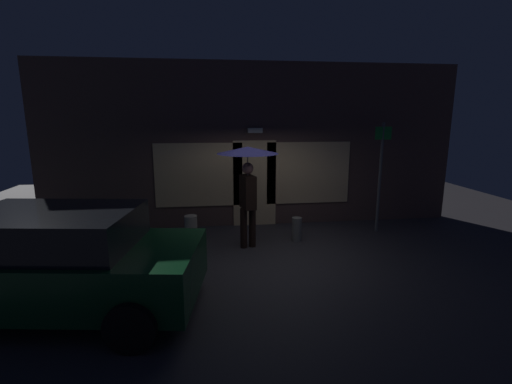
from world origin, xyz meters
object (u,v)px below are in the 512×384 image
parked_car (55,262)px  sidewalk_bollard (191,229)px  street_sign_post (380,171)px  sidewalk_bollard_2 (297,229)px  person_with_umbrella (248,168)px

parked_car → sidewalk_bollard: parked_car is taller
street_sign_post → sidewalk_bollard_2: 2.49m
parked_car → sidewalk_bollard_2: 4.91m
person_with_umbrella → sidewalk_bollard: person_with_umbrella is taller
sidewalk_bollard → parked_car: bearing=-122.4°
street_sign_post → sidewalk_bollard_2: bearing=-169.0°
person_with_umbrella → sidewalk_bollard: 1.95m
person_with_umbrella → street_sign_post: bearing=89.2°
sidewalk_bollard → person_with_umbrella: bearing=-21.6°
person_with_umbrella → street_sign_post: street_sign_post is taller
parked_car → person_with_umbrella: bearing=45.6°
person_with_umbrella → parked_car: (-3.00, -2.28, -0.96)m
parked_car → sidewalk_bollard_2: parked_car is taller
street_sign_post → sidewalk_bollard: (-4.51, -0.20, -1.19)m
street_sign_post → sidewalk_bollard: size_ratio=4.34×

